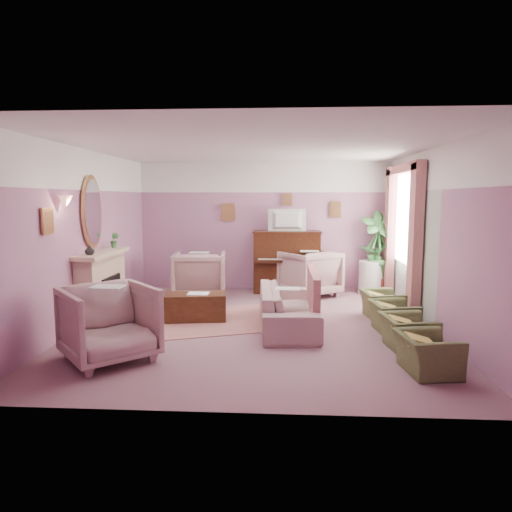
# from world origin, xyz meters

# --- Properties ---
(floor) EXTENTS (5.50, 6.00, 0.01)m
(floor) POSITION_xyz_m (0.00, 0.00, 0.00)
(floor) COLOR #835A66
(floor) RESTS_ON ground
(ceiling) EXTENTS (5.50, 6.00, 0.01)m
(ceiling) POSITION_xyz_m (0.00, 0.00, 2.80)
(ceiling) COLOR white
(ceiling) RESTS_ON wall_back
(wall_back) EXTENTS (5.50, 0.02, 2.80)m
(wall_back) POSITION_xyz_m (0.00, 3.00, 1.40)
(wall_back) COLOR gray
(wall_back) RESTS_ON floor
(wall_front) EXTENTS (5.50, 0.02, 2.80)m
(wall_front) POSITION_xyz_m (0.00, -3.00, 1.40)
(wall_front) COLOR gray
(wall_front) RESTS_ON floor
(wall_left) EXTENTS (0.02, 6.00, 2.80)m
(wall_left) POSITION_xyz_m (-2.75, 0.00, 1.40)
(wall_left) COLOR gray
(wall_left) RESTS_ON floor
(wall_right) EXTENTS (0.02, 6.00, 2.80)m
(wall_right) POSITION_xyz_m (2.75, 0.00, 1.40)
(wall_right) COLOR gray
(wall_right) RESTS_ON floor
(picture_rail_band) EXTENTS (5.50, 0.01, 0.65)m
(picture_rail_band) POSITION_xyz_m (0.00, 2.99, 2.47)
(picture_rail_band) COLOR white
(picture_rail_band) RESTS_ON wall_back
(stripe_panel) EXTENTS (0.01, 3.00, 2.15)m
(stripe_panel) POSITION_xyz_m (2.73, 1.30, 1.07)
(stripe_panel) COLOR #ABB6A7
(stripe_panel) RESTS_ON wall_right
(fireplace_surround) EXTENTS (0.30, 1.40, 1.10)m
(fireplace_surround) POSITION_xyz_m (-2.59, 0.20, 0.55)
(fireplace_surround) COLOR #C9AB8D
(fireplace_surround) RESTS_ON floor
(fireplace_inset) EXTENTS (0.18, 0.72, 0.68)m
(fireplace_inset) POSITION_xyz_m (-2.49, 0.20, 0.40)
(fireplace_inset) COLOR black
(fireplace_inset) RESTS_ON floor
(fire_ember) EXTENTS (0.06, 0.54, 0.10)m
(fire_ember) POSITION_xyz_m (-2.45, 0.20, 0.22)
(fire_ember) COLOR #F66100
(fire_ember) RESTS_ON floor
(mantel_shelf) EXTENTS (0.40, 1.55, 0.07)m
(mantel_shelf) POSITION_xyz_m (-2.56, 0.20, 1.12)
(mantel_shelf) COLOR #C9AB8D
(mantel_shelf) RESTS_ON fireplace_surround
(hearth) EXTENTS (0.55, 1.50, 0.02)m
(hearth) POSITION_xyz_m (-2.39, 0.20, 0.01)
(hearth) COLOR #C9AB8D
(hearth) RESTS_ON floor
(mirror_frame) EXTENTS (0.04, 0.72, 1.20)m
(mirror_frame) POSITION_xyz_m (-2.70, 0.20, 1.80)
(mirror_frame) COLOR #AF804A
(mirror_frame) RESTS_ON wall_left
(mirror_glass) EXTENTS (0.01, 0.60, 1.06)m
(mirror_glass) POSITION_xyz_m (-2.67, 0.20, 1.80)
(mirror_glass) COLOR white
(mirror_glass) RESTS_ON wall_left
(sconce_shade) EXTENTS (0.20, 0.20, 0.16)m
(sconce_shade) POSITION_xyz_m (-2.62, -0.85, 1.98)
(sconce_shade) COLOR #F49F83
(sconce_shade) RESTS_ON wall_left
(piano) EXTENTS (1.40, 0.60, 1.30)m
(piano) POSITION_xyz_m (0.50, 2.68, 0.65)
(piano) COLOR black
(piano) RESTS_ON floor
(piano_keyshelf) EXTENTS (1.30, 0.12, 0.06)m
(piano_keyshelf) POSITION_xyz_m (0.50, 2.33, 0.72)
(piano_keyshelf) COLOR black
(piano_keyshelf) RESTS_ON piano
(piano_keys) EXTENTS (1.20, 0.08, 0.02)m
(piano_keys) POSITION_xyz_m (0.50, 2.33, 0.76)
(piano_keys) COLOR silver
(piano_keys) RESTS_ON piano
(piano_top) EXTENTS (1.45, 0.65, 0.04)m
(piano_top) POSITION_xyz_m (0.50, 2.68, 1.31)
(piano_top) COLOR black
(piano_top) RESTS_ON piano
(television) EXTENTS (0.80, 0.12, 0.48)m
(television) POSITION_xyz_m (0.50, 2.63, 1.60)
(television) COLOR black
(television) RESTS_ON piano
(print_back_left) EXTENTS (0.30, 0.03, 0.38)m
(print_back_left) POSITION_xyz_m (-0.80, 2.96, 1.72)
(print_back_left) COLOR #AF804A
(print_back_left) RESTS_ON wall_back
(print_back_right) EXTENTS (0.26, 0.03, 0.34)m
(print_back_right) POSITION_xyz_m (1.55, 2.96, 1.78)
(print_back_right) COLOR #AF804A
(print_back_right) RESTS_ON wall_back
(print_back_mid) EXTENTS (0.22, 0.03, 0.26)m
(print_back_mid) POSITION_xyz_m (0.50, 2.96, 2.00)
(print_back_mid) COLOR #AF804A
(print_back_mid) RESTS_ON wall_back
(print_left_wall) EXTENTS (0.03, 0.28, 0.36)m
(print_left_wall) POSITION_xyz_m (-2.71, -1.20, 1.72)
(print_left_wall) COLOR #AF804A
(print_left_wall) RESTS_ON wall_left
(window_blind) EXTENTS (0.03, 1.40, 1.80)m
(window_blind) POSITION_xyz_m (2.70, 1.55, 1.70)
(window_blind) COLOR white
(window_blind) RESTS_ON wall_right
(curtain_left) EXTENTS (0.16, 0.34, 2.60)m
(curtain_left) POSITION_xyz_m (2.62, 0.63, 1.30)
(curtain_left) COLOR #B26768
(curtain_left) RESTS_ON floor
(curtain_right) EXTENTS (0.16, 0.34, 2.60)m
(curtain_right) POSITION_xyz_m (2.62, 2.47, 1.30)
(curtain_right) COLOR #B26768
(curtain_right) RESTS_ON floor
(pelmet) EXTENTS (0.16, 2.20, 0.16)m
(pelmet) POSITION_xyz_m (2.62, 1.55, 2.56)
(pelmet) COLOR #B26768
(pelmet) RESTS_ON wall_right
(mantel_plant) EXTENTS (0.16, 0.16, 0.28)m
(mantel_plant) POSITION_xyz_m (-2.55, 0.75, 1.29)
(mantel_plant) COLOR #3E8340
(mantel_plant) RESTS_ON mantel_shelf
(mantel_vase) EXTENTS (0.16, 0.16, 0.16)m
(mantel_vase) POSITION_xyz_m (-2.55, -0.30, 1.23)
(mantel_vase) COLOR white
(mantel_vase) RESTS_ON mantel_shelf
(area_rug) EXTENTS (2.95, 2.52, 0.01)m
(area_rug) POSITION_xyz_m (-0.91, 0.20, 0.01)
(area_rug) COLOR #A05F5C
(area_rug) RESTS_ON floor
(coffee_table) EXTENTS (1.06, 0.64, 0.45)m
(coffee_table) POSITION_xyz_m (-1.03, 0.26, 0.23)
(coffee_table) COLOR #3E2111
(coffee_table) RESTS_ON floor
(table_paper) EXTENTS (0.35, 0.28, 0.01)m
(table_paper) POSITION_xyz_m (-0.98, 0.26, 0.46)
(table_paper) COLOR white
(table_paper) RESTS_ON coffee_table
(sofa) EXTENTS (0.71, 2.13, 0.86)m
(sofa) POSITION_xyz_m (0.49, -0.03, 0.43)
(sofa) COLOR #AB8785
(sofa) RESTS_ON floor
(sofa_throw) EXTENTS (0.11, 1.62, 0.59)m
(sofa_throw) POSITION_xyz_m (0.89, -0.03, 0.60)
(sofa_throw) COLOR #B26768
(sofa_throw) RESTS_ON sofa
(floral_armchair_left) EXTENTS (1.01, 1.01, 1.06)m
(floral_armchair_left) POSITION_xyz_m (-1.26, 1.90, 0.53)
(floral_armchair_left) COLOR #AB8785
(floral_armchair_left) RESTS_ON floor
(floral_armchair_right) EXTENTS (1.01, 1.01, 1.06)m
(floral_armchair_right) POSITION_xyz_m (0.97, 2.31, 0.53)
(floral_armchair_right) COLOR #AB8785
(floral_armchair_right) RESTS_ON floor
(floral_armchair_front) EXTENTS (1.01, 1.01, 1.06)m
(floral_armchair_front) POSITION_xyz_m (-1.74, -1.68, 0.53)
(floral_armchair_front) COLOR #AB8785
(floral_armchair_front) RESTS_ON floor
(olive_chair_a) EXTENTS (0.50, 0.71, 0.61)m
(olive_chair_a) POSITION_xyz_m (2.10, -1.87, 0.31)
(olive_chair_a) COLOR #4F5831
(olive_chair_a) RESTS_ON floor
(olive_chair_b) EXTENTS (0.50, 0.71, 0.61)m
(olive_chair_b) POSITION_xyz_m (2.10, -1.05, 0.31)
(olive_chair_b) COLOR #4F5831
(olive_chair_b) RESTS_ON floor
(olive_chair_c) EXTENTS (0.50, 0.71, 0.61)m
(olive_chair_c) POSITION_xyz_m (2.10, -0.23, 0.31)
(olive_chair_c) COLOR #4F5831
(olive_chair_c) RESTS_ON floor
(olive_chair_d) EXTENTS (0.50, 0.71, 0.61)m
(olive_chair_d) POSITION_xyz_m (2.10, 0.59, 0.31)
(olive_chair_d) COLOR #4F5831
(olive_chair_d) RESTS_ON floor
(side_table) EXTENTS (0.52, 0.52, 0.70)m
(side_table) POSITION_xyz_m (2.30, 2.64, 0.35)
(side_table) COLOR silver
(side_table) RESTS_ON floor
(side_plant_big) EXTENTS (0.30, 0.30, 0.34)m
(side_plant_big) POSITION_xyz_m (2.30, 2.64, 0.87)
(side_plant_big) COLOR #3E8340
(side_plant_big) RESTS_ON side_table
(side_plant_small) EXTENTS (0.16, 0.16, 0.28)m
(side_plant_small) POSITION_xyz_m (2.42, 2.54, 0.84)
(side_plant_small) COLOR #3E8340
(side_plant_small) RESTS_ON side_table
(palm_pot) EXTENTS (0.34, 0.34, 0.34)m
(palm_pot) POSITION_xyz_m (2.42, 2.60, 0.17)
(palm_pot) COLOR brown
(palm_pot) RESTS_ON floor
(palm_plant) EXTENTS (0.76, 0.76, 1.44)m
(palm_plant) POSITION_xyz_m (2.42, 2.60, 1.06)
(palm_plant) COLOR #3E8340
(palm_plant) RESTS_ON palm_pot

